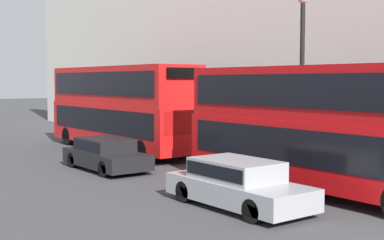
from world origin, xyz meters
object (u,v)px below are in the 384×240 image
Objects in this scene: bus_second_in_queue at (120,105)px; car_dark_sedan at (237,182)px; car_hatchback at (106,153)px; bus_leading at (321,123)px.

car_dark_sedan is (-3.40, -12.83, -1.66)m from bus_second_in_queue.
bus_second_in_queue is at bearing 54.80° from car_hatchback.
bus_second_in_queue is 6.14m from car_hatchback.
car_dark_sedan is 8.01m from car_hatchback.
car_hatchback is (-3.40, 8.16, -1.57)m from bus_leading.
car_hatchback is at bearing 90.00° from car_dark_sedan.
car_dark_sedan is at bearing 177.34° from bus_leading.
bus_leading is 8.98m from car_hatchback.
bus_leading is 2.35× the size of car_hatchback.
bus_second_in_queue is 2.55× the size of car_hatchback.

